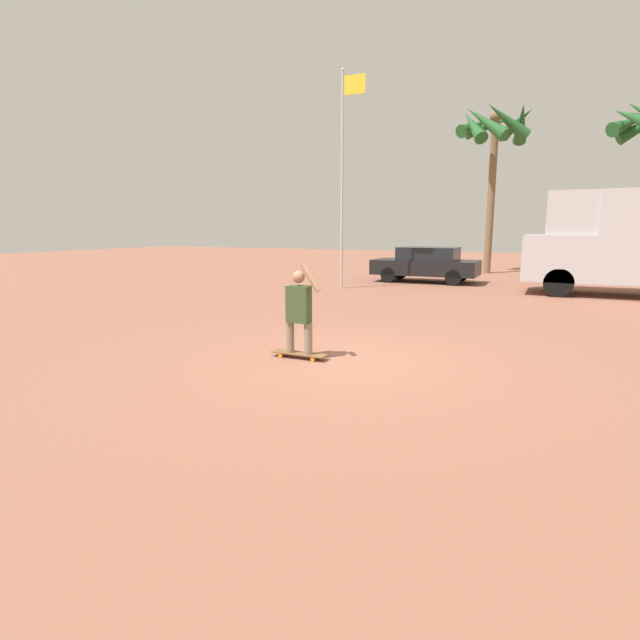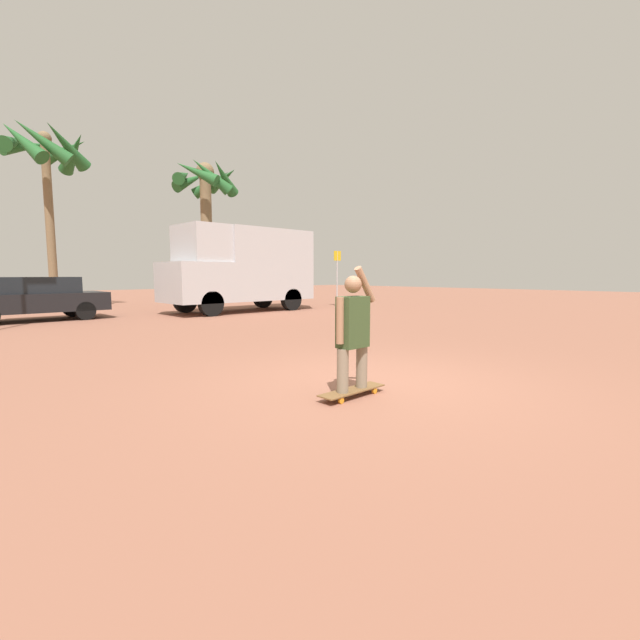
{
  "view_description": "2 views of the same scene",
  "coord_description": "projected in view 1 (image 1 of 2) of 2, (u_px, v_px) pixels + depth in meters",
  "views": [
    {
      "loc": [
        3.07,
        -7.41,
        2.16
      ],
      "look_at": [
        -0.71,
        0.56,
        0.53
      ],
      "focal_mm": 28.0,
      "sensor_mm": 36.0,
      "label": 1
    },
    {
      "loc": [
        -4.53,
        -3.61,
        1.48
      ],
      "look_at": [
        -0.33,
        0.78,
        0.84
      ],
      "focal_mm": 24.0,
      "sensor_mm": 36.0,
      "label": 2
    }
  ],
  "objects": [
    {
      "name": "flagpole",
      "position": [
        344.0,
        168.0,
        17.38
      ],
      "size": [
        0.88,
        0.12,
        7.48
      ],
      "color": "#B7B7BC",
      "rests_on": "ground_plane"
    },
    {
      "name": "ground_plane",
      "position": [
        344.0,
        360.0,
        8.27
      ],
      "size": [
        80.0,
        80.0,
        0.0
      ],
      "primitive_type": "plane",
      "color": "#935B47"
    },
    {
      "name": "person_skateboarder",
      "position": [
        299.0,
        308.0,
        8.24
      ],
      "size": [
        0.66,
        0.22,
        1.5
      ],
      "color": "gray",
      "rests_on": "skateboard"
    },
    {
      "name": "parked_car_black",
      "position": [
        426.0,
        264.0,
        20.08
      ],
      "size": [
        4.13,
        1.85,
        1.41
      ],
      "color": "black",
      "rests_on": "ground_plane"
    },
    {
      "name": "palm_tree_center_background",
      "position": [
        495.0,
        132.0,
        23.05
      ],
      "size": [
        3.64,
        3.59,
        7.75
      ],
      "color": "brown",
      "rests_on": "ground_plane"
    },
    {
      "name": "skateboard",
      "position": [
        299.0,
        354.0,
        8.38
      ],
      "size": [
        0.97,
        0.24,
        0.09
      ],
      "color": "brown",
      "rests_on": "ground_plane"
    },
    {
      "name": "camper_van",
      "position": [
        633.0,
        240.0,
        15.59
      ],
      "size": [
        6.0,
        2.27,
        3.31
      ],
      "color": "black",
      "rests_on": "ground_plane"
    }
  ]
}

